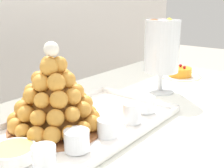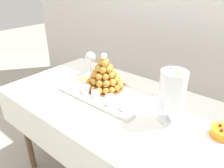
% 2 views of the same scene
% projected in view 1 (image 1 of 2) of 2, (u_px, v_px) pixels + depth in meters
% --- Properties ---
extents(buffet_table, '(1.54, 0.79, 0.75)m').
position_uv_depth(buffet_table, '(119.00, 142.00, 0.94)').
color(buffet_table, brown).
rests_on(buffet_table, ground_plane).
extents(serving_tray, '(0.57, 0.33, 0.02)m').
position_uv_depth(serving_tray, '(82.00, 127.00, 0.82)').
color(serving_tray, white).
rests_on(serving_tray, buffet_table).
extents(croquembouche, '(0.26, 0.26, 0.24)m').
position_uv_depth(croquembouche, '(54.00, 98.00, 0.78)').
color(croquembouche, brown).
rests_on(croquembouche, serving_tray).
extents(dessert_cup_left, '(0.05, 0.05, 0.06)m').
position_uv_depth(dessert_cup_left, '(44.00, 160.00, 0.60)').
color(dessert_cup_left, silver).
rests_on(dessert_cup_left, serving_tray).
extents(dessert_cup_mid_left, '(0.06, 0.06, 0.05)m').
position_uv_depth(dessert_cup_mid_left, '(77.00, 141.00, 0.68)').
color(dessert_cup_mid_left, silver).
rests_on(dessert_cup_mid_left, serving_tray).
extents(dessert_cup_centre, '(0.05, 0.05, 0.05)m').
position_uv_depth(dessert_cup_centre, '(107.00, 128.00, 0.75)').
color(dessert_cup_centre, silver).
rests_on(dessert_cup_centre, serving_tray).
extents(dessert_cup_mid_right, '(0.06, 0.06, 0.06)m').
position_uv_depth(dessert_cup_mid_right, '(132.00, 114.00, 0.84)').
color(dessert_cup_mid_right, silver).
rests_on(dessert_cup_mid_right, serving_tray).
extents(dessert_cup_right, '(0.06, 0.06, 0.05)m').
position_uv_depth(dessert_cup_right, '(146.00, 105.00, 0.92)').
color(dessert_cup_right, silver).
rests_on(dessert_cup_right, serving_tray).
extents(creme_brulee_ramekin, '(0.10, 0.10, 0.03)m').
position_uv_depth(creme_brulee_ramekin, '(13.00, 153.00, 0.65)').
color(creme_brulee_ramekin, white).
rests_on(creme_brulee_ramekin, serving_tray).
extents(macaron_goblet, '(0.13, 0.13, 0.29)m').
position_uv_depth(macaron_goblet, '(162.00, 47.00, 1.09)').
color(macaron_goblet, white).
rests_on(macaron_goblet, buffet_table).
extents(fruit_tart_plate, '(0.20, 0.20, 0.06)m').
position_uv_depth(fruit_tart_plate, '(180.00, 74.00, 1.35)').
color(fruit_tart_plate, white).
rests_on(fruit_tart_plate, buffet_table).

